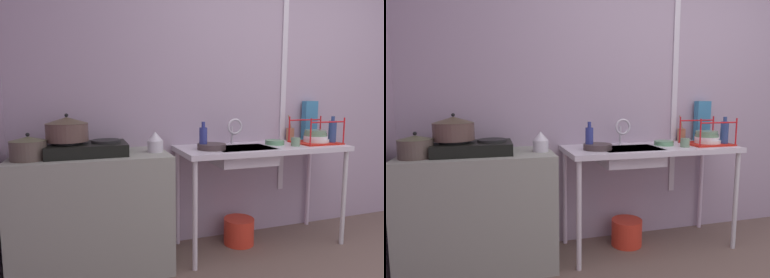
% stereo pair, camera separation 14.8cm
% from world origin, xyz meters
% --- Properties ---
extents(wall_back, '(5.14, 0.10, 2.49)m').
position_xyz_m(wall_back, '(0.00, 1.77, 1.24)').
color(wall_back, '#A692A5').
rests_on(wall_back, ground).
extents(wall_metal_strip, '(0.05, 0.01, 1.99)m').
position_xyz_m(wall_metal_strip, '(0.08, 1.72, 1.37)').
color(wall_metal_strip, silver).
extents(counter_concrete, '(1.04, 0.53, 0.83)m').
position_xyz_m(counter_concrete, '(-1.60, 1.46, 0.42)').
color(counter_concrete, gray).
rests_on(counter_concrete, ground).
extents(counter_sink, '(1.38, 0.53, 0.83)m').
position_xyz_m(counter_sink, '(-0.28, 1.46, 0.76)').
color(counter_sink, silver).
rests_on(counter_sink, ground).
extents(stove, '(0.52, 0.35, 0.10)m').
position_xyz_m(stove, '(-1.63, 1.46, 0.88)').
color(stove, black).
rests_on(stove, counter_concrete).
extents(pot_on_left_burner, '(0.27, 0.27, 0.18)m').
position_xyz_m(pot_on_left_burner, '(-1.75, 1.46, 1.01)').
color(pot_on_left_burner, brown).
rests_on(pot_on_left_burner, stove).
extents(pot_beside_stove, '(0.22, 0.22, 0.17)m').
position_xyz_m(pot_beside_stove, '(-1.98, 1.39, 0.91)').
color(pot_beside_stove, brown).
rests_on(pot_beside_stove, counter_concrete).
extents(percolator, '(0.11, 0.11, 0.15)m').
position_xyz_m(percolator, '(-1.16, 1.44, 0.91)').
color(percolator, silver).
rests_on(percolator, counter_concrete).
extents(sink_basin, '(0.47, 0.32, 0.13)m').
position_xyz_m(sink_basin, '(-0.47, 1.42, 0.77)').
color(sink_basin, silver).
rests_on(sink_basin, counter_sink).
extents(faucet, '(0.13, 0.08, 0.22)m').
position_xyz_m(faucet, '(-0.48, 1.57, 0.98)').
color(faucet, silver).
rests_on(faucet, counter_sink).
extents(frying_pan, '(0.22, 0.22, 0.04)m').
position_xyz_m(frying_pan, '(-0.74, 1.42, 0.86)').
color(frying_pan, '#3E3131').
rests_on(frying_pan, counter_sink).
extents(dish_rack, '(0.35, 0.30, 0.23)m').
position_xyz_m(dish_rack, '(0.23, 1.44, 0.89)').
color(dish_rack, red).
rests_on(dish_rack, counter_sink).
extents(cup_by_rack, '(0.07, 0.07, 0.07)m').
position_xyz_m(cup_by_rack, '(-0.03, 1.36, 0.87)').
color(cup_by_rack, gray).
rests_on(cup_by_rack, counter_sink).
extents(small_bowl_on_drainboard, '(0.16, 0.16, 0.04)m').
position_xyz_m(small_bowl_on_drainboard, '(-0.14, 1.49, 0.85)').
color(small_bowl_on_drainboard, '#5E976A').
rests_on(small_bowl_on_drainboard, counter_sink).
extents(bottle_by_sink, '(0.06, 0.06, 0.21)m').
position_xyz_m(bottle_by_sink, '(-0.80, 1.44, 0.92)').
color(bottle_by_sink, navy).
rests_on(bottle_by_sink, counter_sink).
extents(bottle_by_rack, '(0.06, 0.06, 0.23)m').
position_xyz_m(bottle_by_rack, '(0.35, 1.39, 0.93)').
color(bottle_by_rack, navy).
rests_on(bottle_by_rack, counter_sink).
extents(cereal_box, '(0.15, 0.07, 0.36)m').
position_xyz_m(cereal_box, '(0.35, 1.68, 1.01)').
color(cereal_box, teal).
rests_on(cereal_box, counter_sink).
extents(utensil_jar, '(0.07, 0.07, 0.23)m').
position_xyz_m(utensil_jar, '(0.14, 1.67, 0.89)').
color(utensil_jar, '#A26748').
rests_on(utensil_jar, counter_sink).
extents(bucket_on_floor, '(0.25, 0.25, 0.22)m').
position_xyz_m(bucket_on_floor, '(-0.44, 1.52, 0.11)').
color(bucket_on_floor, red).
rests_on(bucket_on_floor, ground).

